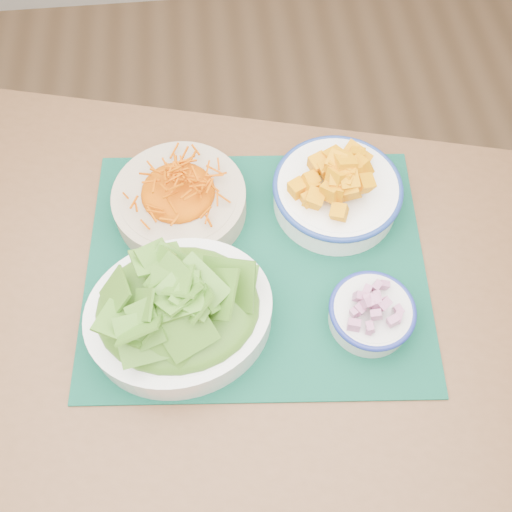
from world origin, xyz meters
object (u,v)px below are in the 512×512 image
Objects in this scene: placemat at (256,265)px; lettuce_bowl at (178,308)px; squash_bowl at (338,187)px; carrot_bowl at (179,197)px; table at (231,328)px; onion_bowl at (372,311)px.

placemat is 0.17m from lettuce_bowl.
lettuce_bowl reaches higher than squash_bowl.
table is at bearing -69.90° from carrot_bowl.
carrot_bowl is 0.21m from lettuce_bowl.
carrot_bowl is 0.72× the size of lettuce_bowl.
onion_bowl reaches higher than placemat.
lettuce_bowl is (-0.12, -0.09, 0.06)m from placemat.
lettuce_bowl reaches higher than placemat.
carrot_bowl is 1.68× the size of onion_bowl.
onion_bowl reaches higher than table.
carrot_bowl is at bearing 140.29° from onion_bowl.
onion_bowl is (0.29, -0.02, -0.03)m from lettuce_bowl.
onion_bowl is (0.28, -0.23, -0.01)m from carrot_bowl.
squash_bowl reaches higher than onion_bowl.
table is 0.31m from squash_bowl.
lettuce_bowl reaches higher than table.
lettuce_bowl is at bearing -91.79° from carrot_bowl.
onion_bowl is at bearing -39.71° from carrot_bowl.
placemat is 0.17m from carrot_bowl.
squash_bowl is (0.27, -0.01, 0.01)m from carrot_bowl.
squash_bowl is 1.87× the size of onion_bowl.
onion_bowl is at bearing -30.16° from placemat.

